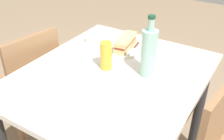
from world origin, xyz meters
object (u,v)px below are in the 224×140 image
at_px(chair_near, 29,81).
at_px(plate_near, 125,49).
at_px(baguette_sandwich_near, 126,42).
at_px(beer_glass, 106,56).
at_px(dining_table, 112,91).
at_px(water_bottle, 149,52).
at_px(olive_bowl, 93,39).
at_px(knife_near, 134,48).

distance_m(chair_near, plate_near, 0.70).
distance_m(baguette_sandwich_near, beer_glass, 0.25).
relative_size(dining_table, water_bottle, 3.28).
relative_size(chair_near, olive_bowl, 7.83).
relative_size(water_bottle, olive_bowl, 2.96).
xyz_separation_m(plate_near, beer_glass, (0.24, 0.02, 0.07)).
xyz_separation_m(chair_near, plate_near, (-0.29, 0.57, 0.27)).
xyz_separation_m(knife_near, olive_bowl, (0.02, -0.29, -0.00)).
xyz_separation_m(knife_near, beer_glass, (0.26, -0.03, 0.06)).
xyz_separation_m(dining_table, knife_near, (-0.29, -0.02, 0.13)).
bearing_deg(knife_near, beer_glass, -6.81).
xyz_separation_m(dining_table, chair_near, (0.02, -0.64, -0.15)).
distance_m(baguette_sandwich_near, knife_near, 0.06).
bearing_deg(plate_near, water_bottle, 51.55).
relative_size(knife_near, olive_bowl, 1.67).
bearing_deg(dining_table, beer_glass, -117.64).
bearing_deg(water_bottle, plate_near, -128.45).
relative_size(beer_glass, olive_bowl, 1.41).
distance_m(knife_near, olive_bowl, 0.29).
bearing_deg(olive_bowl, plate_near, 89.54).
bearing_deg(baguette_sandwich_near, plate_near, 0.00).
distance_m(beer_glass, olive_bowl, 0.36).
bearing_deg(plate_near, chair_near, -62.60).
distance_m(dining_table, beer_glass, 0.20).
relative_size(chair_near, baguette_sandwich_near, 3.86).
relative_size(dining_table, baguette_sandwich_near, 4.79).
distance_m(knife_near, water_bottle, 0.30).
bearing_deg(chair_near, knife_near, 116.84).
bearing_deg(plate_near, knife_near, 110.26).
height_order(plate_near, olive_bowl, olive_bowl).
bearing_deg(knife_near, chair_near, -63.16).
bearing_deg(knife_near, olive_bowl, -86.66).
bearing_deg(baguette_sandwich_near, olive_bowl, -90.46).
height_order(knife_near, olive_bowl, olive_bowl).
bearing_deg(chair_near, olive_bowl, 131.86).
bearing_deg(water_bottle, baguette_sandwich_near, -128.45).
xyz_separation_m(plate_near, knife_near, (-0.02, 0.05, 0.01)).
bearing_deg(baguette_sandwich_near, dining_table, 15.15).
height_order(beer_glass, olive_bowl, beer_glass).
bearing_deg(water_bottle, knife_near, -138.12).
bearing_deg(olive_bowl, dining_table, 48.59).
height_order(chair_near, beer_glass, beer_glass).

